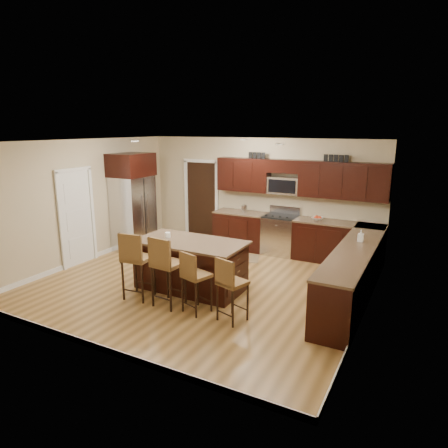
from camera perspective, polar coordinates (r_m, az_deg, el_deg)
The scene contains 24 objects.
floor at distance 7.86m, azimuth -3.09°, elevation -8.38°, with size 6.00×6.00×0.00m, color #9E743E.
ceiling at distance 7.28m, azimuth -3.36°, elevation 11.71°, with size 6.00×6.00×0.00m, color silver.
wall_back at distance 9.87m, azimuth 5.08°, elevation 4.32°, with size 6.00×6.00×0.00m, color #BEAE89.
wall_left at distance 9.34m, azimuth -19.21°, elevation 3.07°, with size 5.50×5.50×0.00m, color #BEAE89.
wall_right at distance 6.47m, azimuth 20.17°, elevation -1.47°, with size 5.50×5.50×0.00m, color #BEAE89.
base_cabinets at distance 8.28m, azimuth 13.58°, elevation -4.19°, with size 4.02×3.96×0.92m.
upper_cabinets at distance 9.29m, azimuth 10.71°, elevation 6.60°, with size 4.00×0.33×0.80m.
range at distance 9.54m, azimuth 8.03°, elevation -1.49°, with size 0.76×0.64×1.11m.
microwave at distance 9.45m, azimuth 8.58°, elevation 5.46°, with size 0.76×0.31×0.40m, color silver.
doorway at distance 10.65m, azimuth -3.20°, elevation 3.29°, with size 0.85×0.03×2.06m, color black.
pantry_door at distance 9.19m, azimuth -20.32°, elevation 0.72°, with size 0.03×0.80×2.04m, color white.
letter_decor at distance 9.29m, azimuth 9.98°, elevation 9.46°, with size 2.20×0.03×0.15m, color black, non-canonical shape.
island at distance 7.48m, azimuth -4.79°, elevation -6.05°, with size 2.03×1.07×0.92m.
stool_left at distance 7.05m, azimuth -12.55°, elevation -4.76°, with size 0.50×0.50×1.21m.
stool_mid at distance 6.68m, azimuth -8.39°, elevation -5.61°, with size 0.49×0.49×1.22m.
stool_right at distance 6.43m, azimuth -4.36°, elevation -7.31°, with size 0.48×0.48×1.04m.
refrigerator at distance 9.90m, azimuth -12.88°, elevation 3.21°, with size 0.79×0.96×2.35m.
floor_mat at distance 9.25m, azimuth 2.09°, elevation -4.86°, with size 0.93×0.62×0.01m, color brown.
fruit_bowl at distance 9.18m, azimuth 13.19°, elevation 0.76°, with size 0.26×0.26×0.06m, color silver.
soap_bottle at distance 7.65m, azimuth 18.95°, elevation -1.60°, with size 0.10×0.10×0.22m, color #B2B2B2.
canister_tall at distance 9.76m, azimuth 2.97°, elevation 2.23°, with size 0.12×0.12×0.19m, color silver.
canister_short at distance 9.78m, azimuth 2.76°, elevation 2.19°, with size 0.11×0.11×0.16m, color silver.
island_jar at distance 7.59m, azimuth -8.06°, elevation -1.57°, with size 0.10×0.10×0.10m, color white.
stool_extra at distance 6.13m, azimuth 0.84°, elevation -8.35°, with size 0.48×0.48×1.04m.
Camera 1 is at (3.78, -6.22, 2.95)m, focal length 32.00 mm.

